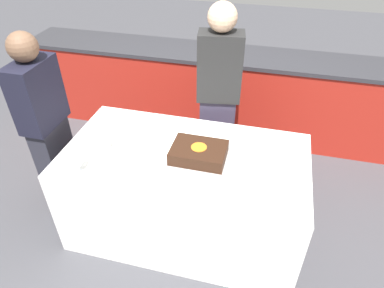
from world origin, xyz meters
TOP-DOWN VIEW (x-y plane):
  - ground_plane at (0.00, 0.00)m, footprint 14.00×14.00m
  - back_counter at (0.00, 1.54)m, footprint 4.40×0.58m
  - dining_table at (0.00, 0.00)m, footprint 1.74×0.94m
  - cake at (0.11, -0.02)m, footprint 0.42×0.32m
  - plate_stack at (-0.65, -0.09)m, footprint 0.23×0.23m
  - wine_glass at (-0.63, -0.36)m, footprint 0.06×0.06m
  - side_plate_near_cake at (0.06, 0.29)m, footprint 0.19×0.19m
  - utensil_pile at (0.02, -0.37)m, footprint 0.18×0.11m
  - person_cutting_cake at (0.11, 0.69)m, footprint 0.38×0.25m
  - person_seated_left at (-1.09, 0.00)m, footprint 0.20×0.38m

SIDE VIEW (x-z plane):
  - ground_plane at x=0.00m, z-range 0.00..0.00m
  - dining_table at x=0.00m, z-range 0.00..0.77m
  - back_counter at x=0.00m, z-range 0.00..0.92m
  - side_plate_near_cake at x=0.06m, z-range 0.77..0.78m
  - utensil_pile at x=0.02m, z-range 0.77..0.79m
  - plate_stack at x=-0.65m, z-range 0.77..0.83m
  - person_seated_left at x=-1.09m, z-range 0.03..1.59m
  - cake at x=0.11m, z-range 0.77..0.87m
  - person_cutting_cake at x=0.11m, z-range 0.05..1.69m
  - wine_glass at x=-0.63m, z-range 0.81..1.00m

